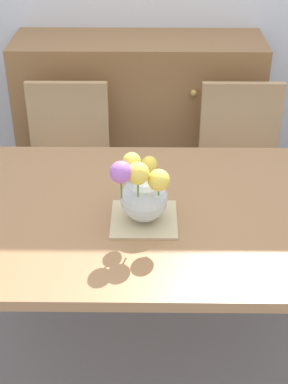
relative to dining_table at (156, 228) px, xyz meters
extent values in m
plane|color=#939399|center=(0.00, 0.00, -0.68)|extent=(12.00, 12.00, 0.00)
cube|color=#9E7047|center=(0.00, 0.00, 0.07)|extent=(1.71, 0.99, 0.04)
cube|color=tan|center=(-0.45, 0.76, -0.22)|extent=(0.42, 0.42, 0.04)
cylinder|color=tan|center=(-0.27, 0.58, -0.46)|extent=(0.04, 0.04, 0.44)
cylinder|color=tan|center=(-0.63, 0.58, -0.46)|extent=(0.04, 0.04, 0.44)
cylinder|color=tan|center=(-0.27, 0.94, -0.46)|extent=(0.04, 0.04, 0.44)
cylinder|color=tan|center=(-0.63, 0.94, -0.46)|extent=(0.04, 0.04, 0.44)
cube|color=tan|center=(-0.45, 0.95, 0.01)|extent=(0.42, 0.04, 0.42)
cube|color=tan|center=(0.45, 0.76, -0.22)|extent=(0.42, 0.42, 0.04)
cylinder|color=tan|center=(0.63, 0.58, -0.46)|extent=(0.04, 0.04, 0.44)
cylinder|color=tan|center=(0.27, 0.58, -0.46)|extent=(0.04, 0.04, 0.44)
cylinder|color=tan|center=(0.63, 0.94, -0.46)|extent=(0.04, 0.04, 0.44)
cylinder|color=tan|center=(0.27, 0.94, -0.46)|extent=(0.04, 0.04, 0.44)
cube|color=tan|center=(0.45, 0.95, 0.01)|extent=(0.42, 0.04, 0.42)
cube|color=olive|center=(-0.09, 1.33, -0.18)|extent=(1.40, 0.44, 1.00)
sphere|color=#B7933D|center=(-0.39, 1.10, 0.10)|extent=(0.04, 0.04, 0.04)
sphere|color=#B7933D|center=(0.21, 1.10, 0.10)|extent=(0.04, 0.04, 0.04)
sphere|color=#B7933D|center=(-0.39, 1.10, -0.30)|extent=(0.04, 0.04, 0.04)
sphere|color=#B7933D|center=(0.21, 1.10, -0.30)|extent=(0.04, 0.04, 0.04)
cube|color=#CCB789|center=(-0.04, -0.07, 0.09)|extent=(0.24, 0.24, 0.01)
sphere|color=silver|center=(-0.04, -0.07, 0.18)|extent=(0.17, 0.17, 0.17)
sphere|color=#EA9EBC|center=(-0.09, -0.04, 0.28)|extent=(0.05, 0.05, 0.05)
cylinder|color=#478438|center=(-0.09, -0.04, 0.26)|extent=(0.01, 0.01, 0.04)
sphere|color=#EFD14C|center=(-0.06, -0.15, 0.33)|extent=(0.08, 0.08, 0.08)
cylinder|color=#478438|center=(-0.06, -0.15, 0.29)|extent=(0.01, 0.01, 0.09)
sphere|color=#B266C6|center=(-0.12, -0.16, 0.34)|extent=(0.07, 0.07, 0.07)
cylinder|color=#478438|center=(-0.12, -0.16, 0.29)|extent=(0.01, 0.01, 0.10)
sphere|color=#EFD14C|center=(0.01, -0.14, 0.30)|extent=(0.07, 0.07, 0.07)
cylinder|color=#478438|center=(0.01, -0.14, 0.27)|extent=(0.01, 0.01, 0.06)
sphere|color=#EFD14C|center=(-0.09, -0.08, 0.33)|extent=(0.06, 0.06, 0.06)
cylinder|color=#478438|center=(-0.09, -0.08, 0.29)|extent=(0.01, 0.01, 0.09)
sphere|color=#EFD14C|center=(-0.03, 0.00, 0.28)|extent=(0.06, 0.06, 0.06)
cylinder|color=#478438|center=(-0.03, 0.00, 0.26)|extent=(0.01, 0.01, 0.04)
ellipsoid|color=#478438|center=(-0.11, -0.03, 0.27)|extent=(0.07, 0.05, 0.03)
ellipsoid|color=#478438|center=(-0.09, 0.00, 0.25)|extent=(0.06, 0.07, 0.03)
camera|label=1|loc=(-0.03, -1.73, 1.25)|focal=52.38mm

